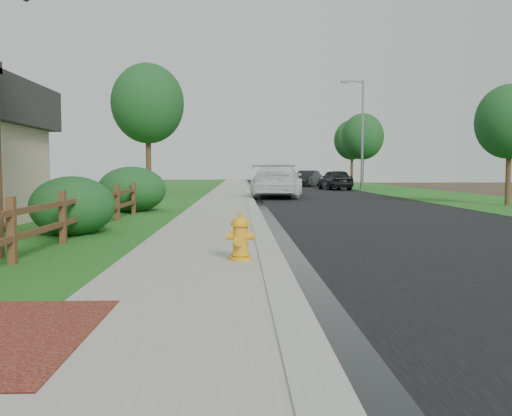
{
  "coord_description": "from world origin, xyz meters",
  "views": [
    {
      "loc": [
        -0.12,
        -5.54,
        1.5
      ],
      "look_at": [
        0.19,
        4.27,
        0.81
      ],
      "focal_mm": 38.0,
      "sensor_mm": 36.0,
      "label": 1
    }
  ],
  "objects_px": {
    "ranch_fence": "(80,211)",
    "dark_car_mid": "(335,180)",
    "fire_hydrant": "(240,238)",
    "white_suv": "(278,181)",
    "streetlight": "(361,128)"
  },
  "relations": [
    {
      "from": "ranch_fence",
      "to": "dark_car_mid",
      "type": "bearing_deg",
      "value": 69.66
    },
    {
      "from": "ranch_fence",
      "to": "fire_hydrant",
      "type": "distance_m",
      "value": 5.0
    },
    {
      "from": "ranch_fence",
      "to": "fire_hydrant",
      "type": "bearing_deg",
      "value": -45.57
    },
    {
      "from": "white_suv",
      "to": "dark_car_mid",
      "type": "height_order",
      "value": "white_suv"
    },
    {
      "from": "fire_hydrant",
      "to": "ranch_fence",
      "type": "bearing_deg",
      "value": 134.43
    },
    {
      "from": "ranch_fence",
      "to": "dark_car_mid",
      "type": "relative_size",
      "value": 3.76
    },
    {
      "from": "fire_hydrant",
      "to": "white_suv",
      "type": "height_order",
      "value": "white_suv"
    },
    {
      "from": "fire_hydrant",
      "to": "streetlight",
      "type": "xyz_separation_m",
      "value": [
        8.66,
        30.19,
        4.05
      ]
    },
    {
      "from": "ranch_fence",
      "to": "white_suv",
      "type": "xyz_separation_m",
      "value": [
        5.6,
        17.48,
        0.31
      ]
    },
    {
      "from": "dark_car_mid",
      "to": "streetlight",
      "type": "bearing_deg",
      "value": 112.26
    },
    {
      "from": "dark_car_mid",
      "to": "streetlight",
      "type": "relative_size",
      "value": 0.57
    },
    {
      "from": "ranch_fence",
      "to": "dark_car_mid",
      "type": "distance_m",
      "value": 31.07
    },
    {
      "from": "white_suv",
      "to": "dark_car_mid",
      "type": "bearing_deg",
      "value": -105.86
    },
    {
      "from": "ranch_fence",
      "to": "fire_hydrant",
      "type": "relative_size",
      "value": 22.93
    },
    {
      "from": "white_suv",
      "to": "fire_hydrant",
      "type": "bearing_deg",
      "value": 92.49
    }
  ]
}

